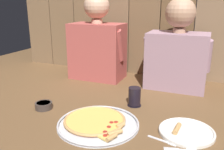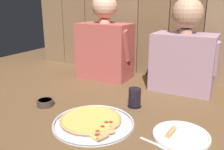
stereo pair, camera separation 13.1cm
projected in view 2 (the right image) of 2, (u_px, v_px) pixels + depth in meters
ground_plane at (101, 112)px, 1.28m from camera, size 3.20×3.20×0.00m
pizza_tray at (93, 121)px, 1.16m from camera, size 0.39×0.39×0.03m
dinner_plate at (181, 135)px, 1.04m from camera, size 0.25×0.25×0.03m
drinking_glass at (135, 98)px, 1.34m from camera, size 0.08×0.08×0.11m
dipping_bowl at (45, 102)px, 1.36m from camera, size 0.09×0.09×0.04m
table_fork at (155, 143)px, 1.00m from camera, size 0.13×0.05×0.01m
diner_left at (105, 41)px, 1.80m from camera, size 0.42×0.23×0.63m
diner_right at (184, 50)px, 1.54m from camera, size 0.42×0.24×0.60m
wooden_backdrop_wall at (154, 1)px, 1.78m from camera, size 2.19×0.03×1.12m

